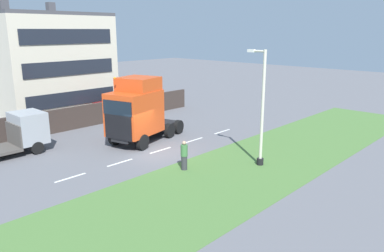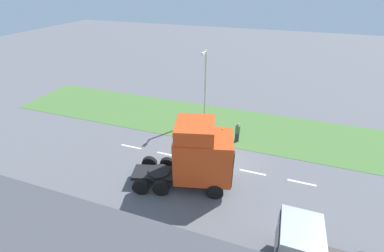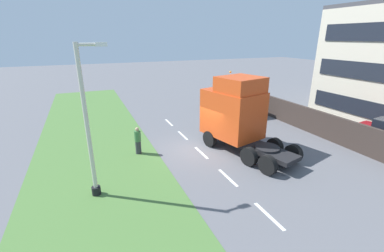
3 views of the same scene
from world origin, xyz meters
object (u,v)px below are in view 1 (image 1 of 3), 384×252
lorry_cab (137,111)px  flatbed_truck (22,132)px  lamp_post (261,115)px  parked_car (119,104)px  pedestrian (184,156)px

lorry_cab → flatbed_truck: 7.40m
flatbed_truck → lorry_cab: bearing=58.9°
flatbed_truck → lamp_post: (-12.28, -8.41, 1.62)m
flatbed_truck → parked_car: (4.68, -10.86, -0.36)m
lorry_cab → parked_car: (8.49, -4.59, -1.29)m
flatbed_truck → pedestrian: flatbed_truck is taller
lorry_cab → pedestrian: bearing=152.0°
lorry_cab → flatbed_truck: size_ratio=1.28×
lamp_post → flatbed_truck: bearing=34.4°
lorry_cab → pedestrian: 6.22m
parked_car → lorry_cab: bearing=144.8°
flatbed_truck → pedestrian: size_ratio=3.04×
lamp_post → pedestrian: (2.59, 3.57, -2.13)m
lorry_cab → pedestrian: lorry_cab is taller
parked_car → pedestrian: 15.58m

